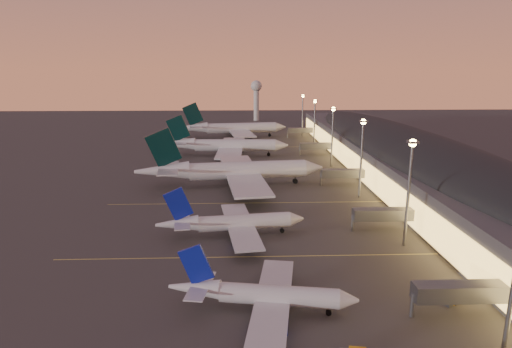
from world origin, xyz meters
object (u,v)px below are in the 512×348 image
object	(u,v)px
radar_tower	(256,94)
baggage_tug_b	(453,300)
airliner_wide_mid	(224,146)
airliner_wide_far	(232,128)
airliner_narrow_south	(262,295)
airliner_narrow_north	(232,223)
airliner_wide_near	(232,171)

from	to	relation	value
radar_tower	baggage_tug_b	xyz separation A→B (m)	(25.22, -285.90, -21.35)
airliner_wide_mid	airliner_wide_far	size ratio (longest dim) A/B	0.92
airliner_narrow_south	airliner_wide_far	size ratio (longest dim) A/B	0.49
airliner_wide_mid	airliner_wide_far	bearing A→B (deg)	89.32
airliner_narrow_north	airliner_wide_far	size ratio (longest dim) A/B	0.55
airliner_wide_mid	airliner_narrow_north	bearing A→B (deg)	-84.59
airliner_narrow_south	radar_tower	xyz separation A→B (m)	(9.54, 287.26, 18.79)
radar_tower	baggage_tug_b	distance (m)	287.81
baggage_tug_b	airliner_wide_mid	bearing A→B (deg)	76.86
baggage_tug_b	airliner_wide_near	bearing A→B (deg)	85.15
airliner_narrow_north	airliner_wide_mid	xyz separation A→B (m)	(-5.79, 103.33, 1.70)
airliner_wide_mid	baggage_tug_b	world-z (taller)	airliner_wide_mid
airliner_wide_mid	airliner_wide_far	world-z (taller)	airliner_wide_far
airliner_narrow_south	airliner_wide_mid	bearing A→B (deg)	103.93
airliner_narrow_south	radar_tower	bearing A→B (deg)	97.19
airliner_narrow_south	airliner_narrow_north	size ratio (longest dim) A/B	0.88
airliner_wide_near	baggage_tug_b	xyz separation A→B (m)	(41.57, -81.48, -5.08)
airliner_wide_mid	radar_tower	xyz separation A→B (m)	(21.24, 148.98, 16.69)
airliner_wide_mid	radar_tower	size ratio (longest dim) A/B	1.93
airliner_narrow_north	radar_tower	bearing A→B (deg)	78.93
airliner_wide_mid	airliner_wide_far	distance (m)	58.59
airliner_narrow_north	airliner_wide_near	world-z (taller)	airliner_wide_near
airliner_narrow_south	airliner_narrow_north	distance (m)	35.46
airliner_wide_near	airliner_narrow_north	bearing A→B (deg)	-95.53
airliner_narrow_south	airliner_narrow_north	xyz separation A→B (m)	(-5.91, 34.96, 0.40)
airliner_narrow_south	airliner_wide_far	xyz separation A→B (m)	(-8.76, 196.80, 2.56)
airliner_wide_near	radar_tower	xyz separation A→B (m)	(16.36, 204.42, 16.27)
airliner_wide_near	radar_tower	size ratio (longest dim) A/B	2.09
airliner_narrow_south	airliner_wide_mid	xyz separation A→B (m)	(-11.70, 138.28, 2.10)
airliner_wide_far	baggage_tug_b	xyz separation A→B (m)	(43.52, -195.44, -5.12)
airliner_wide_near	airliner_wide_mid	world-z (taller)	airliner_wide_near
airliner_narrow_south	baggage_tug_b	world-z (taller)	airliner_narrow_south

